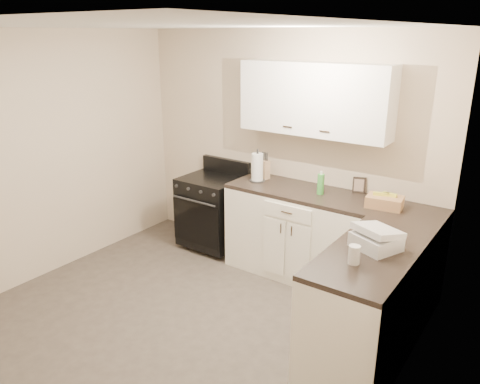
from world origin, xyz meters
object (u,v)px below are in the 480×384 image
Objects in this scene: stove at (212,211)px; countertop_grill at (376,242)px; knife_block at (265,170)px; paper_towel at (257,167)px; wicker_basket at (385,202)px.

stove is 2.72× the size of countertop_grill.
knife_block reaches higher than stove.
paper_towel is (-0.02, -0.11, 0.05)m from knife_block.
knife_block is at bearing 171.75° from countertop_grill.
knife_block is (0.64, 0.14, 0.58)m from stove.
countertop_grill is at bearing -28.55° from paper_towel.
countertop_grill is (1.63, -0.89, -0.10)m from paper_towel.
countertop_grill is at bearing -21.39° from knife_block.
countertop_grill is at bearing -20.95° from stove.
stove is 2.47m from countertop_grill.
wicker_basket is 1.06× the size of countertop_grill.
countertop_grill reaches higher than wicker_basket.
paper_towel is at bearing 2.44° from stove.
paper_towel reaches higher than knife_block.
countertop_grill is (2.25, -0.86, 0.53)m from stove.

